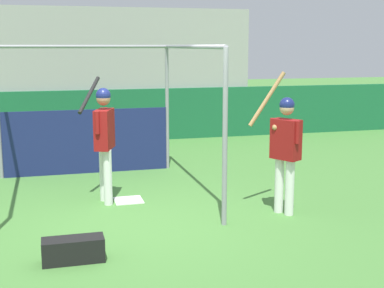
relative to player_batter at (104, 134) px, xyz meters
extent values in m
plane|color=#477F38|center=(0.38, -1.17, -1.10)|extent=(60.00, 60.00, 0.00)
cube|color=#196038|center=(0.38, 5.42, -0.43)|extent=(24.00, 0.12, 1.34)
cube|color=#9E9E99|center=(0.38, 7.48, 0.59)|extent=(8.15, 4.00, 3.39)
cube|color=#1E6B3D|center=(-1.82, 5.88, 0.29)|extent=(0.45, 0.40, 0.10)
cube|color=#1E6B3D|center=(-1.82, 6.06, 0.52)|extent=(0.45, 0.06, 0.40)
cube|color=#1E6B3D|center=(-1.27, 5.88, 0.29)|extent=(0.45, 0.40, 0.10)
cube|color=#1E6B3D|center=(-1.27, 6.06, 0.52)|extent=(0.45, 0.06, 0.40)
cube|color=#1E6B3D|center=(-0.72, 5.88, 0.29)|extent=(0.45, 0.40, 0.10)
cube|color=#1E6B3D|center=(-0.72, 6.06, 0.52)|extent=(0.45, 0.06, 0.40)
cube|color=#1E6B3D|center=(-0.17, 5.88, 0.29)|extent=(0.45, 0.40, 0.10)
cube|color=#1E6B3D|center=(-0.17, 6.06, 0.52)|extent=(0.45, 0.06, 0.40)
cube|color=#1E6B3D|center=(0.38, 5.88, 0.29)|extent=(0.45, 0.40, 0.10)
cube|color=#1E6B3D|center=(0.38, 6.06, 0.52)|extent=(0.45, 0.06, 0.40)
cube|color=#1E6B3D|center=(0.93, 5.88, 0.29)|extent=(0.45, 0.40, 0.10)
cube|color=#1E6B3D|center=(0.93, 6.06, 0.52)|extent=(0.45, 0.06, 0.40)
cube|color=#1E6B3D|center=(1.48, 5.88, 0.29)|extent=(0.45, 0.40, 0.10)
cube|color=#1E6B3D|center=(1.48, 6.06, 0.52)|extent=(0.45, 0.06, 0.40)
cube|color=#1E6B3D|center=(2.03, 5.88, 0.29)|extent=(0.45, 0.40, 0.10)
cube|color=#1E6B3D|center=(2.03, 6.06, 0.52)|extent=(0.45, 0.06, 0.40)
cube|color=#1E6B3D|center=(2.58, 5.88, 0.29)|extent=(0.45, 0.40, 0.10)
cube|color=#1E6B3D|center=(2.58, 6.06, 0.52)|extent=(0.45, 0.06, 0.40)
cube|color=#1E6B3D|center=(3.13, 5.88, 0.29)|extent=(0.45, 0.40, 0.10)
cube|color=#1E6B3D|center=(3.13, 6.06, 0.52)|extent=(0.45, 0.06, 0.40)
cube|color=#1E6B3D|center=(3.68, 5.88, 0.29)|extent=(0.45, 0.40, 0.10)
cube|color=#1E6B3D|center=(3.68, 6.06, 0.52)|extent=(0.45, 0.06, 0.40)
cube|color=#1E6B3D|center=(-1.82, 6.68, 0.69)|extent=(0.45, 0.40, 0.10)
cube|color=#1E6B3D|center=(-1.82, 6.86, 0.92)|extent=(0.45, 0.06, 0.40)
cube|color=#1E6B3D|center=(-1.27, 6.68, 0.69)|extent=(0.45, 0.40, 0.10)
cube|color=#1E6B3D|center=(-1.27, 6.86, 0.92)|extent=(0.45, 0.06, 0.40)
cube|color=#1E6B3D|center=(-0.72, 6.68, 0.69)|extent=(0.45, 0.40, 0.10)
cube|color=#1E6B3D|center=(-0.72, 6.86, 0.92)|extent=(0.45, 0.06, 0.40)
cube|color=#1E6B3D|center=(-0.17, 6.68, 0.69)|extent=(0.45, 0.40, 0.10)
cube|color=#1E6B3D|center=(-0.17, 6.86, 0.92)|extent=(0.45, 0.06, 0.40)
cube|color=#1E6B3D|center=(0.38, 6.68, 0.69)|extent=(0.45, 0.40, 0.10)
cube|color=#1E6B3D|center=(0.38, 6.86, 0.92)|extent=(0.45, 0.06, 0.40)
cube|color=#1E6B3D|center=(0.93, 6.68, 0.69)|extent=(0.45, 0.40, 0.10)
cube|color=#1E6B3D|center=(0.93, 6.86, 0.92)|extent=(0.45, 0.06, 0.40)
cube|color=#1E6B3D|center=(1.48, 6.68, 0.69)|extent=(0.45, 0.40, 0.10)
cube|color=#1E6B3D|center=(1.48, 6.86, 0.92)|extent=(0.45, 0.06, 0.40)
cube|color=#1E6B3D|center=(2.03, 6.68, 0.69)|extent=(0.45, 0.40, 0.10)
cube|color=#1E6B3D|center=(2.03, 6.86, 0.92)|extent=(0.45, 0.06, 0.40)
cube|color=#1E6B3D|center=(2.58, 6.68, 0.69)|extent=(0.45, 0.40, 0.10)
cube|color=#1E6B3D|center=(2.58, 6.86, 0.92)|extent=(0.45, 0.06, 0.40)
cube|color=#1E6B3D|center=(3.13, 6.68, 0.69)|extent=(0.45, 0.40, 0.10)
cube|color=#1E6B3D|center=(3.13, 6.86, 0.92)|extent=(0.45, 0.06, 0.40)
cube|color=#1E6B3D|center=(3.68, 6.68, 0.69)|extent=(0.45, 0.40, 0.10)
cube|color=#1E6B3D|center=(3.68, 6.86, 0.92)|extent=(0.45, 0.06, 0.40)
cube|color=#1E6B3D|center=(-1.82, 7.48, 1.09)|extent=(0.45, 0.40, 0.10)
cube|color=#1E6B3D|center=(-1.82, 7.66, 1.32)|extent=(0.45, 0.06, 0.40)
cube|color=#1E6B3D|center=(-1.27, 7.48, 1.09)|extent=(0.45, 0.40, 0.10)
cube|color=#1E6B3D|center=(-1.27, 7.66, 1.32)|extent=(0.45, 0.06, 0.40)
cube|color=#1E6B3D|center=(-0.72, 7.48, 1.09)|extent=(0.45, 0.40, 0.10)
cube|color=#1E6B3D|center=(-0.72, 7.66, 1.32)|extent=(0.45, 0.06, 0.40)
cube|color=#1E6B3D|center=(-0.17, 7.48, 1.09)|extent=(0.45, 0.40, 0.10)
cube|color=#1E6B3D|center=(-0.17, 7.66, 1.32)|extent=(0.45, 0.06, 0.40)
cube|color=#1E6B3D|center=(0.38, 7.48, 1.09)|extent=(0.45, 0.40, 0.10)
cube|color=#1E6B3D|center=(0.38, 7.66, 1.32)|extent=(0.45, 0.06, 0.40)
cube|color=#1E6B3D|center=(0.93, 7.48, 1.09)|extent=(0.45, 0.40, 0.10)
cube|color=#1E6B3D|center=(0.93, 7.66, 1.32)|extent=(0.45, 0.06, 0.40)
cube|color=#1E6B3D|center=(1.48, 7.48, 1.09)|extent=(0.45, 0.40, 0.10)
cube|color=#1E6B3D|center=(1.48, 7.66, 1.32)|extent=(0.45, 0.06, 0.40)
cube|color=#1E6B3D|center=(2.03, 7.48, 1.09)|extent=(0.45, 0.40, 0.10)
cube|color=#1E6B3D|center=(2.03, 7.66, 1.32)|extent=(0.45, 0.06, 0.40)
cube|color=#1E6B3D|center=(2.58, 7.48, 1.09)|extent=(0.45, 0.40, 0.10)
cube|color=#1E6B3D|center=(2.58, 7.66, 1.32)|extent=(0.45, 0.06, 0.40)
cube|color=#1E6B3D|center=(3.13, 7.48, 1.09)|extent=(0.45, 0.40, 0.10)
cube|color=#1E6B3D|center=(3.13, 7.66, 1.32)|extent=(0.45, 0.06, 0.40)
cube|color=#1E6B3D|center=(3.68, 7.48, 1.09)|extent=(0.45, 0.40, 0.10)
cube|color=#1E6B3D|center=(3.68, 7.66, 1.32)|extent=(0.45, 0.06, 0.40)
cube|color=#1E6B3D|center=(-1.82, 8.28, 1.49)|extent=(0.45, 0.40, 0.10)
cube|color=#1E6B3D|center=(-1.82, 8.46, 1.72)|extent=(0.45, 0.06, 0.40)
cube|color=#1E6B3D|center=(-1.27, 8.28, 1.49)|extent=(0.45, 0.40, 0.10)
cube|color=#1E6B3D|center=(-1.27, 8.46, 1.72)|extent=(0.45, 0.06, 0.40)
cube|color=#1E6B3D|center=(-0.72, 8.28, 1.49)|extent=(0.45, 0.40, 0.10)
cube|color=#1E6B3D|center=(-0.72, 8.46, 1.72)|extent=(0.45, 0.06, 0.40)
cube|color=#1E6B3D|center=(-0.17, 8.28, 1.49)|extent=(0.45, 0.40, 0.10)
cube|color=#1E6B3D|center=(-0.17, 8.46, 1.72)|extent=(0.45, 0.06, 0.40)
cube|color=#1E6B3D|center=(0.38, 8.28, 1.49)|extent=(0.45, 0.40, 0.10)
cube|color=#1E6B3D|center=(0.38, 8.46, 1.72)|extent=(0.45, 0.06, 0.40)
cube|color=#1E6B3D|center=(0.93, 8.28, 1.49)|extent=(0.45, 0.40, 0.10)
cube|color=#1E6B3D|center=(0.93, 8.46, 1.72)|extent=(0.45, 0.06, 0.40)
cube|color=#1E6B3D|center=(1.48, 8.28, 1.49)|extent=(0.45, 0.40, 0.10)
cube|color=#1E6B3D|center=(1.48, 8.46, 1.72)|extent=(0.45, 0.06, 0.40)
cube|color=#1E6B3D|center=(2.03, 8.28, 1.49)|extent=(0.45, 0.40, 0.10)
cube|color=#1E6B3D|center=(2.03, 8.46, 1.72)|extent=(0.45, 0.06, 0.40)
cube|color=#1E6B3D|center=(2.58, 8.28, 1.49)|extent=(0.45, 0.40, 0.10)
cube|color=#1E6B3D|center=(2.58, 8.46, 1.72)|extent=(0.45, 0.06, 0.40)
cube|color=#1E6B3D|center=(3.13, 8.28, 1.49)|extent=(0.45, 0.40, 0.10)
cube|color=#1E6B3D|center=(3.13, 8.46, 1.72)|extent=(0.45, 0.06, 0.40)
cube|color=#1E6B3D|center=(3.68, 8.28, 1.49)|extent=(0.45, 0.40, 0.10)
cube|color=#1E6B3D|center=(3.68, 8.46, 1.72)|extent=(0.45, 0.06, 0.40)
cube|color=#1E6B3D|center=(-1.82, 9.08, 1.89)|extent=(0.45, 0.40, 0.10)
cube|color=#1E6B3D|center=(-1.82, 9.26, 2.12)|extent=(0.45, 0.06, 0.40)
cube|color=#1E6B3D|center=(-1.27, 9.08, 1.89)|extent=(0.45, 0.40, 0.10)
cube|color=#1E6B3D|center=(-1.27, 9.26, 2.12)|extent=(0.45, 0.06, 0.40)
cube|color=#1E6B3D|center=(-0.72, 9.08, 1.89)|extent=(0.45, 0.40, 0.10)
cube|color=#1E6B3D|center=(-0.72, 9.26, 2.12)|extent=(0.45, 0.06, 0.40)
cube|color=#1E6B3D|center=(-0.17, 9.08, 1.89)|extent=(0.45, 0.40, 0.10)
cube|color=#1E6B3D|center=(-0.17, 9.26, 2.12)|extent=(0.45, 0.06, 0.40)
cube|color=#1E6B3D|center=(0.38, 9.08, 1.89)|extent=(0.45, 0.40, 0.10)
cube|color=#1E6B3D|center=(0.38, 9.26, 2.12)|extent=(0.45, 0.06, 0.40)
cube|color=#1E6B3D|center=(0.93, 9.08, 1.89)|extent=(0.45, 0.40, 0.10)
cube|color=#1E6B3D|center=(0.93, 9.26, 2.12)|extent=(0.45, 0.06, 0.40)
cube|color=#1E6B3D|center=(1.48, 9.08, 1.89)|extent=(0.45, 0.40, 0.10)
cube|color=#1E6B3D|center=(1.48, 9.26, 2.12)|extent=(0.45, 0.06, 0.40)
cube|color=#1E6B3D|center=(2.03, 9.08, 1.89)|extent=(0.45, 0.40, 0.10)
cube|color=#1E6B3D|center=(2.03, 9.26, 2.12)|extent=(0.45, 0.06, 0.40)
cube|color=#1E6B3D|center=(2.58, 9.08, 1.89)|extent=(0.45, 0.40, 0.10)
cube|color=#1E6B3D|center=(2.58, 9.26, 2.12)|extent=(0.45, 0.06, 0.40)
cube|color=#1E6B3D|center=(3.13, 9.08, 1.89)|extent=(0.45, 0.40, 0.10)
cube|color=#1E6B3D|center=(3.13, 9.26, 2.12)|extent=(0.45, 0.06, 0.40)
cube|color=#1E6B3D|center=(3.68, 9.08, 1.89)|extent=(0.45, 0.40, 0.10)
cube|color=#1E6B3D|center=(3.68, 9.26, 2.12)|extent=(0.45, 0.06, 0.40)
cylinder|color=gray|center=(1.46, -1.51, 0.11)|extent=(0.07, 0.07, 2.42)
cylinder|color=gray|center=(1.46, 2.10, 0.11)|extent=(0.07, 0.07, 2.42)
cylinder|color=gray|center=(1.46, 0.30, 1.32)|extent=(0.06, 3.60, 0.06)
cylinder|color=gray|center=(-0.12, 2.10, 1.32)|extent=(3.17, 0.06, 0.06)
cube|color=navy|center=(-0.12, 2.08, -0.48)|extent=(3.10, 0.03, 1.24)
cube|color=white|center=(0.36, -0.01, -1.09)|extent=(0.44, 0.44, 0.02)
cylinder|color=white|center=(0.02, -0.13, -0.67)|extent=(0.17, 0.17, 0.86)
cylinder|color=white|center=(-0.01, 0.11, -0.67)|extent=(0.17, 0.17, 0.86)
cube|color=maroon|center=(0.01, -0.01, 0.07)|extent=(0.37, 0.53, 0.61)
sphere|color=#A37556|center=(0.01, -0.01, 0.54)|extent=(0.22, 0.22, 0.22)
sphere|color=navy|center=(0.01, -0.01, 0.59)|extent=(0.23, 0.23, 0.23)
cylinder|color=maroon|center=(-0.12, -0.24, 0.21)|extent=(0.09, 0.09, 0.34)
cylinder|color=maroon|center=(0.05, 0.24, 0.21)|extent=(0.09, 0.09, 0.34)
cylinder|color=black|center=(-0.18, 0.35, 0.57)|extent=(0.42, 0.67, 0.54)
sphere|color=black|center=(0.13, 0.18, 0.33)|extent=(0.08, 0.08, 0.08)
cylinder|color=white|center=(2.52, -1.34, -0.69)|extent=(0.18, 0.18, 0.82)
cylinder|color=white|center=(2.43, -1.17, -0.69)|extent=(0.18, 0.18, 0.82)
cube|color=maroon|center=(2.47, -1.25, 0.01)|extent=(0.40, 0.47, 0.58)
sphere|color=tan|center=(2.47, -1.25, 0.46)|extent=(0.21, 0.21, 0.21)
sphere|color=navy|center=(2.47, -1.25, 0.51)|extent=(0.22, 0.22, 0.22)
cylinder|color=maroon|center=(2.54, -1.46, 0.14)|extent=(0.10, 0.10, 0.32)
cylinder|color=maroon|center=(2.33, -1.09, 0.14)|extent=(0.10, 0.10, 0.32)
cylinder|color=#AD7F4C|center=(2.30, -0.93, 0.56)|extent=(0.59, 0.11, 0.80)
sphere|color=#AD7F4C|center=(2.32, -1.20, 0.18)|extent=(0.08, 0.08, 0.08)
cube|color=black|center=(-0.61, -2.28, -0.96)|extent=(0.70, 0.28, 0.28)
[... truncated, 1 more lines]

